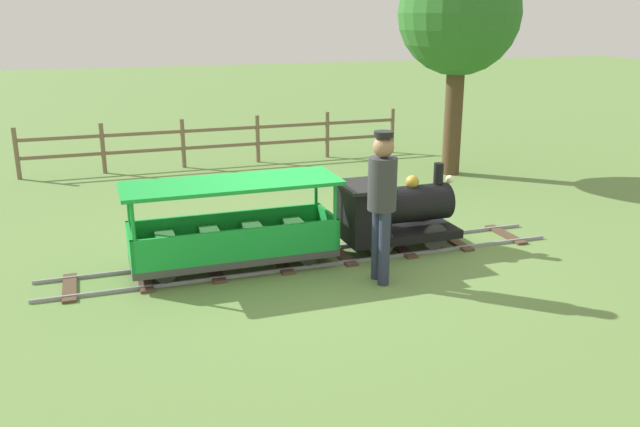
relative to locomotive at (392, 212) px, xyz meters
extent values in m
plane|color=#608442|center=(0.00, -0.89, -0.48)|extent=(60.00, 60.00, 0.00)
cube|color=gray|center=(-0.26, -1.03, -0.46)|extent=(0.03, 6.05, 0.04)
cube|color=gray|center=(0.26, -1.03, -0.46)|extent=(0.03, 6.05, 0.04)
cube|color=#4C3828|center=(0.00, -3.68, -0.47)|extent=(0.76, 0.14, 0.03)
cube|color=#4C3828|center=(0.00, -2.92, -0.47)|extent=(0.76, 0.14, 0.03)
cube|color=#4C3828|center=(0.00, -2.16, -0.47)|extent=(0.76, 0.14, 0.03)
cube|color=#4C3828|center=(0.00, -1.41, -0.47)|extent=(0.76, 0.14, 0.03)
cube|color=#4C3828|center=(0.00, -0.65, -0.47)|extent=(0.76, 0.14, 0.03)
cube|color=#4C3828|center=(0.00, 0.11, -0.47)|extent=(0.76, 0.14, 0.03)
cube|color=#4C3828|center=(0.00, 0.86, -0.47)|extent=(0.76, 0.14, 0.03)
cube|color=#4C3828|center=(0.00, 1.62, -0.47)|extent=(0.76, 0.14, 0.03)
cube|color=black|center=(0.00, 0.10, -0.27)|extent=(0.64, 1.40, 0.10)
cylinder|color=black|center=(0.00, 0.30, 0.08)|extent=(0.44, 0.85, 0.44)
cylinder|color=#B7932D|center=(0.00, 0.72, 0.08)|extent=(0.37, 0.02, 0.37)
cylinder|color=black|center=(0.00, 0.59, 0.42)|extent=(0.12, 0.12, 0.25)
sphere|color=#B7932D|center=(0.00, 0.25, 0.35)|extent=(0.16, 0.16, 0.16)
cube|color=black|center=(0.00, -0.38, 0.05)|extent=(0.64, 0.45, 0.55)
cube|color=black|center=(0.00, -0.38, 0.35)|extent=(0.72, 0.53, 0.04)
sphere|color=#F2EAB2|center=(0.00, 0.75, 0.34)|extent=(0.10, 0.10, 0.10)
cylinder|color=#2D2D2D|center=(-0.26, 0.45, -0.28)|extent=(0.05, 0.32, 0.32)
cylinder|color=#2D2D2D|center=(0.26, 0.45, -0.28)|extent=(0.05, 0.32, 0.32)
cylinder|color=#2D2D2D|center=(-0.26, -0.25, -0.28)|extent=(0.05, 0.32, 0.32)
cylinder|color=#2D2D2D|center=(0.26, -0.25, -0.28)|extent=(0.05, 0.32, 0.32)
cube|color=#3F3F3F|center=(0.00, -1.93, -0.30)|extent=(0.72, 2.25, 0.08)
cube|color=green|center=(-0.34, -1.93, -0.09)|extent=(0.04, 2.25, 0.35)
cube|color=green|center=(0.34, -1.93, -0.09)|extent=(0.04, 2.25, 0.35)
cube|color=green|center=(0.00, -0.82, -0.09)|extent=(0.72, 0.04, 0.35)
cube|color=green|center=(0.00, -3.03, -0.09)|extent=(0.72, 0.04, 0.35)
cylinder|color=green|center=(-0.33, -0.85, 0.11)|extent=(0.04, 0.04, 0.75)
cylinder|color=green|center=(0.33, -0.85, 0.11)|extent=(0.04, 0.04, 0.75)
cylinder|color=green|center=(-0.33, -3.00, 0.11)|extent=(0.04, 0.04, 0.75)
cylinder|color=green|center=(0.33, -3.00, 0.11)|extent=(0.04, 0.04, 0.75)
cube|color=green|center=(0.00, -1.93, 0.51)|extent=(0.82, 2.35, 0.04)
cube|color=#2D6B33|center=(0.00, -2.66, -0.14)|extent=(0.56, 0.20, 0.24)
cube|color=#2D6B33|center=(0.00, -2.17, -0.14)|extent=(0.56, 0.20, 0.24)
cube|color=#2D6B33|center=(0.00, -1.68, -0.14)|extent=(0.56, 0.20, 0.24)
cube|color=#2D6B33|center=(0.00, -1.20, -0.14)|extent=(0.56, 0.20, 0.24)
cylinder|color=#262626|center=(-0.26, -1.14, -0.32)|extent=(0.04, 0.24, 0.24)
cylinder|color=#262626|center=(0.26, -1.14, -0.32)|extent=(0.04, 0.24, 0.24)
cylinder|color=#262626|center=(-0.26, -2.72, -0.32)|extent=(0.04, 0.24, 0.24)
cylinder|color=#262626|center=(0.26, -2.72, -0.32)|extent=(0.04, 0.24, 0.24)
cylinder|color=#282D47|center=(0.77, -0.54, -0.08)|extent=(0.12, 0.12, 0.80)
cylinder|color=#282D47|center=(0.95, -0.54, -0.08)|extent=(0.12, 0.12, 0.80)
cylinder|color=#333338|center=(0.86, -0.54, 0.59)|extent=(0.30, 0.30, 0.55)
sphere|color=#936B4C|center=(0.86, -0.54, 0.98)|extent=(0.22, 0.22, 0.22)
cylinder|color=black|center=(0.86, -0.54, 1.11)|extent=(0.20, 0.20, 0.06)
cylinder|color=#4C3823|center=(-3.30, 2.69, 0.53)|extent=(0.31, 0.31, 2.03)
sphere|color=#2D6B28|center=(-3.30, 2.69, 2.27)|extent=(2.06, 2.06, 2.06)
cylinder|color=#756047|center=(-5.35, -4.55, -0.03)|extent=(0.08, 0.08, 0.90)
cylinder|color=#756047|center=(-5.35, -3.14, -0.03)|extent=(0.08, 0.08, 0.90)
cylinder|color=#756047|center=(-5.35, -1.73, -0.03)|extent=(0.08, 0.08, 0.90)
cylinder|color=#756047|center=(-5.35, -0.32, -0.03)|extent=(0.08, 0.08, 0.90)
cylinder|color=#756047|center=(-5.35, 1.09, -0.03)|extent=(0.08, 0.08, 0.90)
cylinder|color=#756047|center=(-5.35, 2.50, -0.03)|extent=(0.08, 0.08, 0.90)
cube|color=#756047|center=(-5.35, -1.03, 0.19)|extent=(0.04, 7.05, 0.06)
cube|color=#756047|center=(-5.35, -1.03, -0.12)|extent=(0.04, 7.05, 0.06)
camera|label=1|loc=(6.90, -3.31, 2.28)|focal=37.38mm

